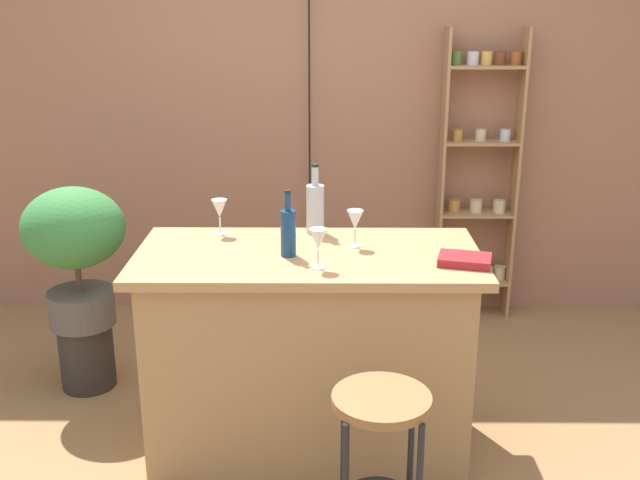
% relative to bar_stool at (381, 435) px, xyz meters
% --- Properties ---
extents(back_wall, '(6.40, 0.10, 2.80)m').
position_rel_bar_stool_xyz_m(back_wall, '(-0.27, 2.34, 0.92)').
color(back_wall, '#9E6B51').
rests_on(back_wall, ground).
extents(kitchen_counter, '(1.48, 0.71, 0.93)m').
position_rel_bar_stool_xyz_m(kitchen_counter, '(-0.27, 0.69, -0.01)').
color(kitchen_counter, '#A87F51').
rests_on(kitchen_counter, ground).
extents(bar_stool, '(0.35, 0.35, 0.64)m').
position_rel_bar_stool_xyz_m(bar_stool, '(0.00, 0.00, 0.00)').
color(bar_stool, black).
rests_on(bar_stool, ground).
extents(spice_shelf, '(0.47, 0.17, 1.80)m').
position_rel_bar_stool_xyz_m(spice_shelf, '(0.75, 2.18, 0.41)').
color(spice_shelf, '#A87F51').
rests_on(spice_shelf, ground).
extents(plant_stool, '(0.28, 0.28, 0.36)m').
position_rel_bar_stool_xyz_m(plant_stool, '(-1.45, 1.21, -0.30)').
color(plant_stool, '#2D2823').
rests_on(plant_stool, ground).
extents(potted_plant, '(0.51, 0.46, 0.73)m').
position_rel_bar_stool_xyz_m(potted_plant, '(-1.45, 1.21, 0.32)').
color(potted_plant, '#514C47').
rests_on(potted_plant, plant_stool).
extents(bottle_wine_red, '(0.08, 0.08, 0.32)m').
position_rel_bar_stool_xyz_m(bottle_wine_red, '(-0.25, 0.96, 0.57)').
color(bottle_wine_red, '#B2B2B7').
rests_on(bottle_wine_red, kitchen_counter).
extents(bottle_vinegar, '(0.06, 0.06, 0.28)m').
position_rel_bar_stool_xyz_m(bottle_vinegar, '(-0.35, 0.65, 0.56)').
color(bottle_vinegar, navy).
rests_on(bottle_vinegar, kitchen_counter).
extents(wine_glass_left, '(0.07, 0.07, 0.16)m').
position_rel_bar_stool_xyz_m(wine_glass_left, '(-0.23, 0.50, 0.57)').
color(wine_glass_left, silver).
rests_on(wine_glass_left, kitchen_counter).
extents(wine_glass_center, '(0.07, 0.07, 0.16)m').
position_rel_bar_stool_xyz_m(wine_glass_center, '(-0.68, 0.94, 0.57)').
color(wine_glass_center, silver).
rests_on(wine_glass_center, kitchen_counter).
extents(wine_glass_right, '(0.07, 0.07, 0.16)m').
position_rel_bar_stool_xyz_m(wine_glass_right, '(-0.07, 0.77, 0.57)').
color(wine_glass_right, silver).
rests_on(wine_glass_right, kitchen_counter).
extents(cookbook, '(0.24, 0.20, 0.03)m').
position_rel_bar_stool_xyz_m(cookbook, '(0.37, 0.55, 0.47)').
color(cookbook, maroon).
rests_on(cookbook, kitchen_counter).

